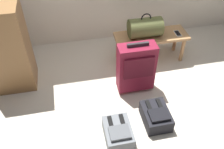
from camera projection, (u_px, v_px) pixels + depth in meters
The scene contains 8 objects.
ground_plane at pixel (145, 107), 3.02m from camera, with size 6.60×6.60×0.00m, color beige.
bench at pixel (151, 39), 3.47m from camera, with size 1.00×0.36×0.41m.
duffel_bag_olive at pixel (145, 28), 3.32m from camera, with size 0.44×0.26×0.34m.
cell_phone at pixel (178, 33), 3.45m from camera, with size 0.07×0.14×0.01m.
suitcase_upright_burgundy at pixel (136, 67), 3.00m from camera, with size 0.44×0.22×0.71m.
backpack_grey at pixel (118, 133), 2.63m from camera, with size 0.28×0.38×0.21m.
backpack_dark at pixel (156, 116), 2.80m from camera, with size 0.28×0.38×0.21m.
side_cabinet at pixel (4, 48), 2.96m from camera, with size 0.56×0.44×1.10m.
Camera 1 is at (-0.79, -1.85, 2.32)m, focal length 40.29 mm.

